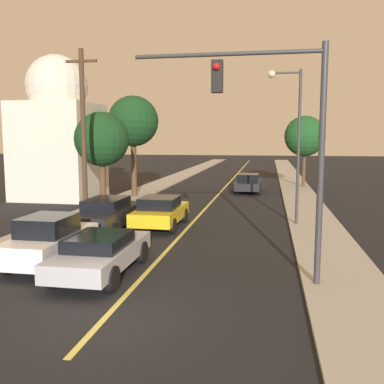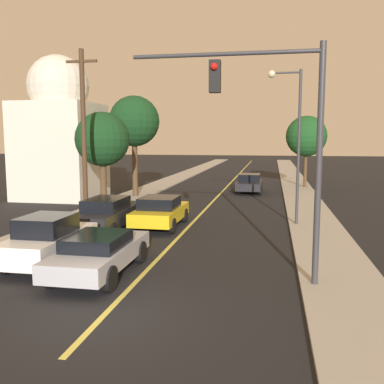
{
  "view_description": "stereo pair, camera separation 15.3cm",
  "coord_description": "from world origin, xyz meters",
  "px_view_note": "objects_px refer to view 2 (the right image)",
  "views": [
    {
      "loc": [
        3.78,
        -9.23,
        4.26
      ],
      "look_at": [
        0.0,
        11.66,
        1.6
      ],
      "focal_mm": 40.0,
      "sensor_mm": 36.0,
      "label": 1
    },
    {
      "loc": [
        3.93,
        -9.2,
        4.26
      ],
      "look_at": [
        0.0,
        11.66,
        1.6
      ],
      "focal_mm": 40.0,
      "sensor_mm": 36.0,
      "label": 2
    }
  ],
  "objects_px": {
    "domed_building_left": "(60,132)",
    "car_outer_lane_second": "(108,214)",
    "traffic_signal_mast": "(276,123)",
    "tree_right_near": "(306,136)",
    "tree_left_far": "(134,122)",
    "car_near_lane_second": "(160,211)",
    "car_outer_lane_front": "(49,240)",
    "utility_pole_left": "(84,133)",
    "car_far_oncoming": "(249,183)",
    "tree_left_near": "(102,140)",
    "streetlamp_right": "(292,127)",
    "car_near_lane_front": "(99,252)"
  },
  "relations": [
    {
      "from": "car_near_lane_front",
      "to": "car_outer_lane_second",
      "type": "relative_size",
      "value": 0.9
    },
    {
      "from": "car_outer_lane_front",
      "to": "utility_pole_left",
      "type": "distance_m",
      "value": 8.31
    },
    {
      "from": "tree_right_near",
      "to": "domed_building_left",
      "type": "height_order",
      "value": "domed_building_left"
    },
    {
      "from": "car_near_lane_front",
      "to": "tree_left_near",
      "type": "relative_size",
      "value": 0.81
    },
    {
      "from": "car_near_lane_second",
      "to": "tree_left_near",
      "type": "bearing_deg",
      "value": 137.18
    },
    {
      "from": "car_near_lane_second",
      "to": "tree_left_near",
      "type": "distance_m",
      "value": 7.19
    },
    {
      "from": "traffic_signal_mast",
      "to": "tree_right_near",
      "type": "height_order",
      "value": "traffic_signal_mast"
    },
    {
      "from": "car_near_lane_second",
      "to": "tree_left_far",
      "type": "bearing_deg",
      "value": 114.54
    },
    {
      "from": "tree_left_near",
      "to": "tree_left_far",
      "type": "bearing_deg",
      "value": 88.25
    },
    {
      "from": "traffic_signal_mast",
      "to": "utility_pole_left",
      "type": "xyz_separation_m",
      "value": [
        -9.39,
        7.9,
        -0.17
      ]
    },
    {
      "from": "tree_left_far",
      "to": "domed_building_left",
      "type": "relative_size",
      "value": 0.71
    },
    {
      "from": "domed_building_left",
      "to": "streetlamp_right",
      "type": "bearing_deg",
      "value": -24.35
    },
    {
      "from": "car_near_lane_front",
      "to": "tree_left_far",
      "type": "distance_m",
      "value": 18.4
    },
    {
      "from": "car_near_lane_front",
      "to": "traffic_signal_mast",
      "type": "bearing_deg",
      "value": 0.28
    },
    {
      "from": "tree_right_near",
      "to": "car_outer_lane_second",
      "type": "bearing_deg",
      "value": -117.44
    },
    {
      "from": "car_near_lane_front",
      "to": "tree_right_near",
      "type": "height_order",
      "value": "tree_right_near"
    },
    {
      "from": "car_near_lane_front",
      "to": "tree_right_near",
      "type": "bearing_deg",
      "value": 72.51
    },
    {
      "from": "utility_pole_left",
      "to": "tree_left_near",
      "type": "distance_m",
      "value": 3.85
    },
    {
      "from": "traffic_signal_mast",
      "to": "streetlamp_right",
      "type": "height_order",
      "value": "streetlamp_right"
    },
    {
      "from": "car_near_lane_front",
      "to": "car_far_oncoming",
      "type": "xyz_separation_m",
      "value": [
        3.5,
        21.64,
        0.02
      ]
    },
    {
      "from": "utility_pole_left",
      "to": "domed_building_left",
      "type": "height_order",
      "value": "domed_building_left"
    },
    {
      "from": "car_near_lane_second",
      "to": "traffic_signal_mast",
      "type": "bearing_deg",
      "value": -54.17
    },
    {
      "from": "domed_building_left",
      "to": "car_outer_lane_second",
      "type": "bearing_deg",
      "value": -53.25
    },
    {
      "from": "car_near_lane_second",
      "to": "car_outer_lane_front",
      "type": "height_order",
      "value": "car_outer_lane_front"
    },
    {
      "from": "traffic_signal_mast",
      "to": "tree_left_far",
      "type": "distance_m",
      "value": 19.8
    },
    {
      "from": "traffic_signal_mast",
      "to": "tree_left_near",
      "type": "height_order",
      "value": "traffic_signal_mast"
    },
    {
      "from": "streetlamp_right",
      "to": "domed_building_left",
      "type": "distance_m",
      "value": 17.26
    },
    {
      "from": "tree_left_far",
      "to": "utility_pole_left",
      "type": "bearing_deg",
      "value": -87.42
    },
    {
      "from": "car_far_oncoming",
      "to": "tree_left_far",
      "type": "distance_m",
      "value": 10.26
    },
    {
      "from": "car_far_oncoming",
      "to": "utility_pole_left",
      "type": "height_order",
      "value": "utility_pole_left"
    },
    {
      "from": "car_near_lane_second",
      "to": "car_far_oncoming",
      "type": "xyz_separation_m",
      "value": [
        3.5,
        14.23,
        -0.03
      ]
    },
    {
      "from": "car_outer_lane_second",
      "to": "traffic_signal_mast",
      "type": "relative_size",
      "value": 0.77
    },
    {
      "from": "car_near_lane_second",
      "to": "car_outer_lane_front",
      "type": "relative_size",
      "value": 1.07
    },
    {
      "from": "car_near_lane_second",
      "to": "tree_left_near",
      "type": "height_order",
      "value": "tree_left_near"
    },
    {
      "from": "tree_right_near",
      "to": "domed_building_left",
      "type": "bearing_deg",
      "value": -151.46
    },
    {
      "from": "traffic_signal_mast",
      "to": "utility_pole_left",
      "type": "height_order",
      "value": "utility_pole_left"
    },
    {
      "from": "utility_pole_left",
      "to": "domed_building_left",
      "type": "xyz_separation_m",
      "value": [
        -5.53,
        8.09,
        0.16
      ]
    },
    {
      "from": "streetlamp_right",
      "to": "utility_pole_left",
      "type": "xyz_separation_m",
      "value": [
        -10.2,
        -0.97,
        -0.27
      ]
    },
    {
      "from": "car_outer_lane_second",
      "to": "tree_left_far",
      "type": "relative_size",
      "value": 0.72
    },
    {
      "from": "utility_pole_left",
      "to": "domed_building_left",
      "type": "relative_size",
      "value": 0.85
    },
    {
      "from": "streetlamp_right",
      "to": "tree_left_far",
      "type": "relative_size",
      "value": 1.03
    },
    {
      "from": "car_outer_lane_front",
      "to": "utility_pole_left",
      "type": "height_order",
      "value": "utility_pole_left"
    },
    {
      "from": "tree_left_far",
      "to": "car_near_lane_second",
      "type": "bearing_deg",
      "value": -65.46
    },
    {
      "from": "utility_pole_left",
      "to": "tree_left_near",
      "type": "relative_size",
      "value": 1.49
    },
    {
      "from": "tree_right_near",
      "to": "tree_left_near",
      "type": "bearing_deg",
      "value": -132.45
    },
    {
      "from": "car_near_lane_second",
      "to": "car_outer_lane_second",
      "type": "relative_size",
      "value": 0.85
    },
    {
      "from": "car_outer_lane_front",
      "to": "streetlamp_right",
      "type": "relative_size",
      "value": 0.56
    },
    {
      "from": "tree_right_near",
      "to": "traffic_signal_mast",
      "type": "bearing_deg",
      "value": -96.11
    },
    {
      "from": "car_outer_lane_front",
      "to": "tree_right_near",
      "type": "xyz_separation_m",
      "value": [
        10.18,
        24.88,
        3.6
      ]
    },
    {
      "from": "car_far_oncoming",
      "to": "domed_building_left",
      "type": "distance_m",
      "value": 14.78
    }
  ]
}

